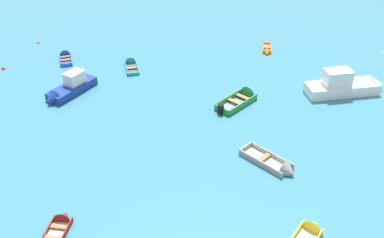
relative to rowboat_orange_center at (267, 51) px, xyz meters
The scene contains 12 objects.
rowboat_orange_center is the anchor object (origin of this frame).
rowboat_yellow_back_row_center 24.98m from the rowboat_orange_center, 89.84° to the right, with size 2.78×3.47×1.09m.
rowboat_grey_back_row_right 19.13m from the rowboat_orange_center, 92.64° to the right, with size 3.96×3.77×1.23m.
rowboat_green_back_row_left 10.34m from the rowboat_orange_center, 106.04° to the right, with size 3.90×4.27×1.44m.
motor_launch_white_far_right 10.26m from the rowboat_orange_center, 53.29° to the right, with size 7.27×3.42×2.58m.
rowboat_turquoise_distant_center 14.09m from the rowboat_orange_center, 164.46° to the right, with size 1.92×3.41×1.03m.
rowboat_maroon_midfield_right 28.62m from the rowboat_orange_center, 119.18° to the right, with size 1.39×3.34×1.02m.
motor_launch_deep_blue_cluster_inner 20.37m from the rowboat_orange_center, 151.45° to the right, with size 3.83×5.29×2.08m.
rowboat_blue_foreground_center 20.59m from the rowboat_orange_center, behind, with size 2.02×3.20×1.01m.
mooring_buoy_far_field 11.92m from the rowboat_orange_center, ahead, with size 0.30×0.30×0.30m, color silver.
mooring_buoy_between_boats_right 24.51m from the rowboat_orange_center, behind, with size 0.30×0.30×0.30m, color red.
mooring_buoy_trailing 26.21m from the rowboat_orange_center, 168.37° to the right, with size 0.44×0.44×0.44m, color red.
Camera 1 is at (1.58, -7.21, 18.84)m, focal length 41.18 mm.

